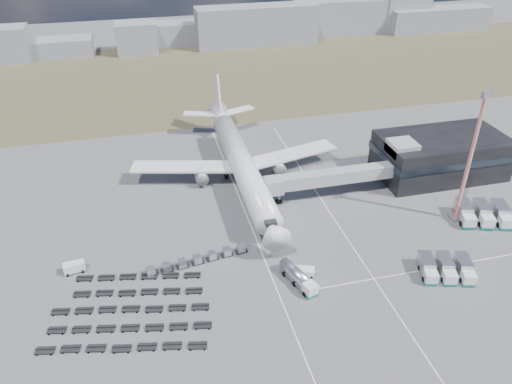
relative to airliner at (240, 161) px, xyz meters
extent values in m
plane|color=#565659|center=(0.00, -32.38, -5.29)|extent=(420.00, 420.00, 0.00)
cube|color=#4E452E|center=(0.00, 77.62, -5.29)|extent=(420.00, 90.00, 0.01)
cube|color=silver|center=(-2.00, -27.38, -5.29)|extent=(0.25, 110.00, 0.01)
cube|color=silver|center=(16.00, -27.38, -5.29)|extent=(0.25, 110.00, 0.01)
cube|color=silver|center=(25.00, -40.38, -5.29)|extent=(40.00, 0.25, 0.01)
cube|color=black|center=(48.00, -8.38, -0.29)|extent=(30.00, 16.00, 10.00)
cube|color=#262D38|center=(48.00, -8.38, 0.91)|extent=(30.40, 16.40, 1.60)
cube|color=#939399|center=(36.00, -10.38, 4.21)|extent=(6.00, 6.00, 3.00)
cube|color=#939399|center=(18.10, -11.88, -0.19)|extent=(29.80, 3.00, 3.00)
cube|color=#939399|center=(4.70, -12.38, -0.19)|extent=(4.00, 3.60, 3.40)
cylinder|color=slate|center=(6.20, -11.88, -2.74)|extent=(0.70, 0.70, 5.10)
cylinder|color=black|center=(6.20, -11.88, -4.84)|extent=(1.40, 0.90, 1.40)
cylinder|color=white|center=(0.00, -2.38, 0.01)|extent=(5.60, 48.00, 5.60)
cone|color=white|center=(0.00, -28.88, 0.01)|extent=(5.60, 5.00, 5.60)
cone|color=white|center=(0.00, 25.62, 0.81)|extent=(5.60, 8.00, 5.60)
cube|color=black|center=(0.00, -26.88, 0.81)|extent=(2.20, 2.00, 0.80)
cube|color=white|center=(-13.00, 2.62, -1.19)|extent=(25.59, 11.38, 0.50)
cube|color=white|center=(13.00, 2.62, -1.19)|extent=(25.59, 11.38, 0.50)
cylinder|color=slate|center=(-9.50, 0.62, -2.89)|extent=(3.00, 5.00, 3.00)
cylinder|color=slate|center=(9.50, 0.62, -2.89)|extent=(3.00, 5.00, 3.00)
cube|color=white|center=(-5.50, 27.62, 1.21)|extent=(9.49, 5.63, 0.35)
cube|color=white|center=(5.50, 27.62, 1.21)|extent=(9.49, 5.63, 0.35)
cube|color=white|center=(0.00, 28.62, 6.51)|extent=(0.50, 9.06, 11.45)
cylinder|color=slate|center=(0.00, -23.38, -4.04)|extent=(0.50, 0.50, 2.50)
cylinder|color=slate|center=(-3.20, 1.62, -4.04)|extent=(0.60, 0.60, 2.50)
cylinder|color=slate|center=(3.20, 1.62, -4.04)|extent=(0.60, 0.60, 2.50)
cylinder|color=black|center=(0.00, -23.38, -4.79)|extent=(0.50, 1.20, 1.20)
cube|color=gray|center=(-54.45, 117.53, -1.79)|extent=(34.37, 12.00, 7.00)
cube|color=gray|center=(-19.16, 114.37, 0.93)|extent=(16.66, 12.00, 12.45)
cube|color=gray|center=(2.66, 123.13, -0.54)|extent=(41.96, 12.00, 9.50)
cube|color=gray|center=(32.52, 113.85, 3.00)|extent=(52.88, 12.00, 16.59)
cube|color=gray|center=(76.94, 122.29, 2.44)|extent=(47.31, 12.00, 15.47)
cube|color=gray|center=(107.18, 121.82, 5.22)|extent=(22.11, 12.00, 21.03)
cube|color=gray|center=(123.22, 117.05, 0.03)|extent=(50.28, 12.00, 10.65)
cube|color=white|center=(3.25, -41.43, -3.96)|extent=(2.79, 2.79, 2.11)
cube|color=#14756A|center=(3.25, -41.43, -4.79)|extent=(2.90, 2.90, 0.46)
cylinder|color=silver|center=(1.83, -37.17, -3.55)|extent=(4.35, 7.25, 2.29)
cube|color=slate|center=(1.83, -37.17, -4.60)|extent=(4.26, 7.23, 0.32)
cylinder|color=black|center=(2.26, -38.47, -4.83)|extent=(2.58, 1.71, 1.01)
cube|color=white|center=(4.00, -36.37, -4.52)|extent=(3.95, 3.02, 1.55)
cube|color=white|center=(-37.05, -25.19, -4.25)|extent=(4.03, 2.25, 2.08)
cube|color=white|center=(0.24, 4.76, -3.86)|extent=(3.23, 5.71, 2.51)
cube|color=#14756A|center=(0.24, 4.76, -4.89)|extent=(3.34, 5.82, 0.40)
cube|color=white|center=(25.29, -43.70, -4.01)|extent=(2.79, 2.72, 2.17)
cube|color=#14756A|center=(25.29, -43.70, -4.85)|extent=(2.91, 2.84, 0.44)
cube|color=silver|center=(26.26, -40.38, -3.62)|extent=(3.54, 5.02, 2.56)
cube|color=white|center=(28.51, -44.64, -4.01)|extent=(2.79, 2.72, 2.17)
cube|color=#14756A|center=(28.51, -44.64, -4.85)|extent=(2.91, 2.84, 0.44)
cube|color=silver|center=(29.48, -41.32, -3.62)|extent=(3.54, 5.02, 2.56)
cube|color=white|center=(31.73, -45.58, -4.01)|extent=(2.79, 2.72, 2.17)
cube|color=#14756A|center=(31.73, -45.58, -4.85)|extent=(2.91, 2.84, 0.44)
cube|color=silver|center=(32.70, -42.26, -3.62)|extent=(3.54, 5.02, 2.56)
cube|color=white|center=(42.00, -30.20, -3.84)|extent=(3.19, 3.11, 2.46)
cube|color=#14756A|center=(42.00, -30.20, -4.79)|extent=(3.33, 3.26, 0.50)
cube|color=silver|center=(43.16, -26.46, -3.39)|extent=(4.09, 5.72, 2.91)
cube|color=white|center=(45.64, -31.33, -3.84)|extent=(3.19, 3.11, 2.46)
cube|color=#14756A|center=(45.64, -31.33, -4.79)|extent=(3.33, 3.26, 0.50)
cube|color=silver|center=(46.80, -27.58, -3.39)|extent=(4.09, 5.72, 2.91)
cube|color=white|center=(49.28, -32.45, -3.84)|extent=(3.19, 3.11, 2.46)
cube|color=#14756A|center=(49.28, -32.45, -4.79)|extent=(3.33, 3.26, 0.50)
cube|color=silver|center=(50.43, -28.71, -3.39)|extent=(4.09, 5.72, 2.91)
cube|color=black|center=(-23.41, -29.59, -5.01)|extent=(2.59, 1.82, 0.17)
cube|color=silver|center=(-23.41, -29.59, -4.23)|extent=(1.68, 1.68, 1.38)
cube|color=black|center=(-20.49, -29.14, -5.01)|extent=(2.59, 1.82, 0.17)
cube|color=silver|center=(-20.49, -29.14, -4.23)|extent=(1.68, 1.68, 1.38)
cube|color=black|center=(-17.57, -28.69, -5.01)|extent=(2.59, 1.82, 0.17)
cube|color=silver|center=(-17.57, -28.69, -4.23)|extent=(1.68, 1.68, 1.38)
cube|color=black|center=(-14.65, -28.25, -5.01)|extent=(2.59, 1.82, 0.17)
cube|color=silver|center=(-14.65, -28.25, -4.23)|extent=(1.68, 1.68, 1.38)
cube|color=black|center=(-11.74, -27.80, -5.01)|extent=(2.59, 1.82, 0.17)
cube|color=silver|center=(-11.74, -27.80, -4.23)|extent=(1.68, 1.68, 1.38)
cube|color=black|center=(-8.82, -27.36, -5.01)|extent=(2.59, 1.82, 0.17)
cube|color=silver|center=(-8.82, -27.36, -4.23)|extent=(1.68, 1.68, 1.38)
cube|color=black|center=(-5.90, -26.91, -5.01)|extent=(2.59, 1.82, 0.17)
cube|color=silver|center=(-5.90, -26.91, -4.23)|extent=(1.68, 1.68, 1.38)
cube|color=black|center=(-28.99, -45.74, -4.94)|extent=(27.09, 6.99, 0.70)
cube|color=black|center=(-28.16, -41.72, -4.94)|extent=(27.09, 6.99, 0.70)
cube|color=black|center=(-27.33, -37.70, -4.94)|extent=(27.09, 6.99, 0.70)
cube|color=black|center=(-26.50, -33.68, -4.94)|extent=(23.27, 6.19, 0.70)
cube|color=black|center=(-25.66, -29.66, -4.94)|extent=(23.27, 6.19, 0.70)
cylinder|color=red|center=(41.30, -26.79, 8.59)|extent=(0.78, 0.78, 27.76)
cube|color=slate|center=(41.30, -26.79, 22.80)|extent=(2.72, 1.63, 1.33)
cube|color=#565659|center=(41.30, -26.79, -5.13)|extent=(2.22, 2.22, 0.33)
camera|label=1|loc=(-21.53, -101.89, 56.36)|focal=35.00mm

